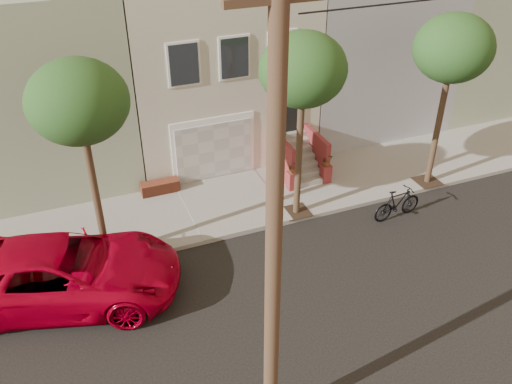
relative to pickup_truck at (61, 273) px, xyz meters
name	(u,v)px	position (x,y,z in m)	size (l,w,h in m)	color
ground	(322,295)	(6.85, -2.63, -0.91)	(90.00, 90.00, 0.00)	black
sidewalk	(254,198)	(6.85, 2.72, -0.84)	(40.00, 3.70, 0.15)	gray
house_row	(202,54)	(6.85, 8.56, 2.73)	(33.10, 11.70, 7.00)	#B9B29E
tree_left	(78,103)	(1.35, 1.27, 4.34)	(2.70, 2.57, 6.30)	#2D2116
tree_mid	(303,71)	(7.85, 1.27, 4.34)	(2.70, 2.57, 6.30)	#2D2116
tree_right	(453,49)	(13.35, 1.27, 4.34)	(2.70, 2.57, 6.30)	#2D2116
pickup_truck	(61,273)	(0.00, 0.00, 0.00)	(3.03, 6.58, 1.83)	#AC001B
motorcycle	(398,204)	(11.02, -0.11, -0.34)	(0.54, 1.91, 1.14)	black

